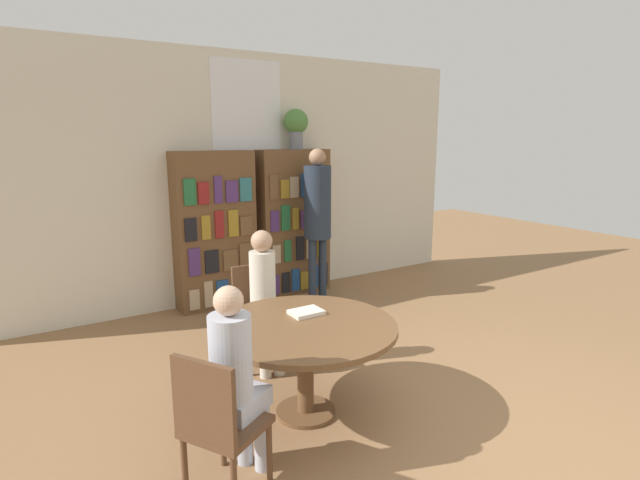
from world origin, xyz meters
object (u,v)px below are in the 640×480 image
bookshelf_right (293,223)px  seated_reader_left (265,294)px  bookshelf_left (215,231)px  chair_left_side (258,310)px  chair_near_camera (217,421)px  reading_table (305,337)px  flower_vase (296,125)px  seated_reader_right (236,375)px  librarian_standing (317,208)px

bookshelf_right → seated_reader_left: bearing=-125.7°
bookshelf_left → bookshelf_right: (1.06, 0.00, -0.00)m
chair_left_side → seated_reader_left: size_ratio=0.71×
chair_left_side → bookshelf_left: bearing=-92.6°
bookshelf_left → bookshelf_right: 1.06m
chair_near_camera → reading_table: bearing=90.0°
bookshelf_right → seated_reader_left: 2.26m
bookshelf_right → flower_vase: bearing=4.9°
reading_table → chair_near_camera: 1.00m
reading_table → seated_reader_right: bearing=-149.7°
bookshelf_left → flower_vase: flower_vase is taller
seated_reader_right → librarian_standing: 3.36m
reading_table → seated_reader_right: size_ratio=1.08×
reading_table → chair_left_side: bearing=84.3°
bookshelf_left → chair_near_camera: size_ratio=2.10×
bookshelf_right → librarian_standing: (0.05, -0.50, 0.24)m
bookshelf_left → seated_reader_left: bookshelf_left is taller
librarian_standing → seated_reader_left: bearing=-135.9°
reading_table → librarian_standing: librarian_standing is taller
bookshelf_left → reading_table: bearing=-97.3°
bookshelf_left → chair_left_side: 1.71m
bookshelf_left → bookshelf_right: size_ratio=1.00×
librarian_standing → flower_vase: bearing=89.5°
librarian_standing → reading_table: bearing=-124.2°
flower_vase → librarian_standing: (-0.00, -0.51, -0.99)m
reading_table → seated_reader_left: (0.08, 0.81, 0.09)m
reading_table → seated_reader_right: seated_reader_right is taller
bookshelf_left → seated_reader_right: (-1.04, -3.04, -0.24)m
chair_near_camera → chair_left_side: same height
librarian_standing → bookshelf_left: bearing=155.7°
flower_vase → seated_reader_left: (-1.37, -1.83, -1.46)m
chair_left_side → seated_reader_left: 0.27m
chair_near_camera → seated_reader_right: size_ratio=0.72×
bookshelf_left → flower_vase: bearing=0.3°
bookshelf_left → reading_table: 2.67m
seated_reader_right → chair_left_side: bearing=120.0°
flower_vase → seated_reader_right: 4.01m
bookshelf_right → seated_reader_left: size_ratio=1.49×
bookshelf_left → seated_reader_right: 3.23m
bookshelf_right → chair_near_camera: bearing=-125.7°
chair_near_camera → bookshelf_right: bearing=114.0°
bookshelf_left → flower_vase: (1.11, 0.00, 1.23)m
seated_reader_left → bookshelf_left: bearing=-92.3°
reading_table → flower_vase: bearing=61.2°
flower_vase → bookshelf_right: bearing=-175.1°
flower_vase → reading_table: 3.39m
chair_near_camera → chair_left_side: bearing=117.0°
seated_reader_right → chair_near_camera: bearing=-90.0°
seated_reader_right → librarian_standing: librarian_standing is taller
bookshelf_left → chair_near_camera: bookshelf_left is taller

